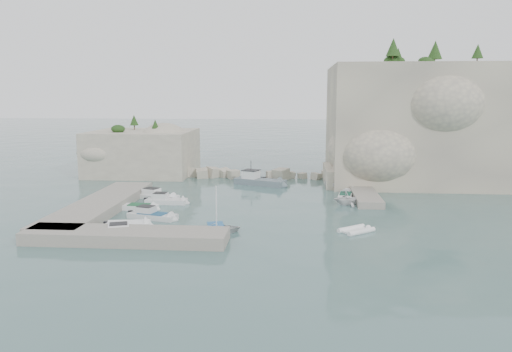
# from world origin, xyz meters

# --- Properties ---
(ground) EXTENTS (400.00, 400.00, 0.00)m
(ground) POSITION_xyz_m (0.00, 0.00, 0.00)
(ground) COLOR #466A68
(ground) RESTS_ON ground
(cliff_east) EXTENTS (26.00, 22.00, 17.00)m
(cliff_east) POSITION_xyz_m (23.00, 23.00, 8.50)
(cliff_east) COLOR beige
(cliff_east) RESTS_ON ground
(cliff_terrace) EXTENTS (8.00, 10.00, 2.50)m
(cliff_terrace) POSITION_xyz_m (13.00, 18.00, 1.25)
(cliff_terrace) COLOR beige
(cliff_terrace) RESTS_ON ground
(outcrop_west) EXTENTS (16.00, 14.00, 7.00)m
(outcrop_west) POSITION_xyz_m (-20.00, 25.00, 3.50)
(outcrop_west) COLOR beige
(outcrop_west) RESTS_ON ground
(quay_west) EXTENTS (5.00, 24.00, 1.10)m
(quay_west) POSITION_xyz_m (-17.00, -1.00, 0.55)
(quay_west) COLOR #9E9689
(quay_west) RESTS_ON ground
(quay_south) EXTENTS (18.00, 4.00, 1.10)m
(quay_south) POSITION_xyz_m (-10.00, -12.50, 0.55)
(quay_south) COLOR #9E9689
(quay_south) RESTS_ON ground
(ledge_east) EXTENTS (3.00, 16.00, 0.80)m
(ledge_east) POSITION_xyz_m (13.50, 10.00, 0.40)
(ledge_east) COLOR #9E9689
(ledge_east) RESTS_ON ground
(breakwater) EXTENTS (28.00, 3.00, 1.40)m
(breakwater) POSITION_xyz_m (-1.00, 22.00, 0.70)
(breakwater) COLOR beige
(breakwater) RESTS_ON ground
(motorboat_a) EXTENTS (6.45, 3.95, 1.40)m
(motorboat_a) POSITION_xyz_m (-12.34, 5.65, 0.00)
(motorboat_a) COLOR white
(motorboat_a) RESTS_ON ground
(motorboat_b) EXTENTS (5.39, 1.85, 1.40)m
(motorboat_b) POSITION_xyz_m (-10.51, 3.16, 0.00)
(motorboat_b) COLOR silver
(motorboat_b) RESTS_ON ground
(motorboat_c) EXTENTS (4.72, 2.01, 0.70)m
(motorboat_c) POSITION_xyz_m (-12.78, -0.20, 0.00)
(motorboat_c) COLOR white
(motorboat_c) RESTS_ON ground
(motorboat_d) EXTENTS (6.05, 3.26, 1.40)m
(motorboat_d) POSITION_xyz_m (-10.06, -4.14, 0.00)
(motorboat_d) COLOR silver
(motorboat_d) RESTS_ON ground
(motorboat_e) EXTENTS (4.86, 2.68, 0.70)m
(motorboat_e) POSITION_xyz_m (-11.46, -7.71, 0.00)
(motorboat_e) COLOR white
(motorboat_e) RESTS_ON ground
(motorboat_f) EXTENTS (6.03, 3.55, 1.40)m
(motorboat_f) POSITION_xyz_m (-10.43, -10.83, 0.00)
(motorboat_f) COLOR silver
(motorboat_f) RESTS_ON ground
(rowboat) EXTENTS (5.31, 4.37, 0.96)m
(rowboat) POSITION_xyz_m (-2.51, -8.83, 0.00)
(rowboat) COLOR silver
(rowboat) RESTS_ON ground
(inflatable_dinghy) EXTENTS (3.87, 3.56, 0.44)m
(inflatable_dinghy) POSITION_xyz_m (10.66, -7.51, 0.00)
(inflatable_dinghy) COLOR white
(inflatable_dinghy) RESTS_ON ground
(tender_east_a) EXTENTS (4.08, 3.77, 1.78)m
(tender_east_a) POSITION_xyz_m (10.98, 4.24, 0.00)
(tender_east_a) COLOR white
(tender_east_a) RESTS_ON ground
(tender_east_b) EXTENTS (2.33, 4.82, 0.70)m
(tender_east_b) POSITION_xyz_m (11.10, 8.07, 0.00)
(tender_east_b) COLOR silver
(tender_east_b) RESTS_ON ground
(tender_east_c) EXTENTS (3.04, 4.91, 0.70)m
(tender_east_c) POSITION_xyz_m (11.74, 10.39, 0.00)
(tender_east_c) COLOR white
(tender_east_c) RESTS_ON ground
(tender_east_d) EXTENTS (4.14, 3.08, 1.51)m
(tender_east_d) POSITION_xyz_m (10.49, 13.47, 0.00)
(tender_east_d) COLOR white
(tender_east_d) RESTS_ON ground
(work_boat) EXTENTS (8.45, 5.33, 2.20)m
(work_boat) POSITION_xyz_m (-0.26, 16.32, 0.00)
(work_boat) COLOR slate
(work_boat) RESTS_ON ground
(rowboat_mast) EXTENTS (0.10, 0.10, 4.20)m
(rowboat_mast) POSITION_xyz_m (-2.51, -8.83, 2.58)
(rowboat_mast) COLOR white
(rowboat_mast) RESTS_ON rowboat
(vegetation) EXTENTS (53.48, 13.88, 13.40)m
(vegetation) POSITION_xyz_m (17.83, 24.40, 17.93)
(vegetation) COLOR #1E4219
(vegetation) RESTS_ON ground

